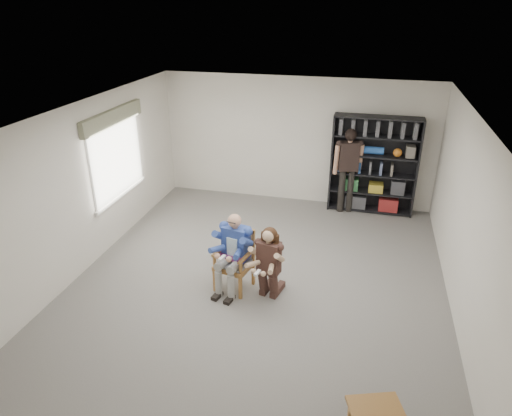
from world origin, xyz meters
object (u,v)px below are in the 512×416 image
(bookshelf, at_px, (373,165))
(standing_man, at_px, (347,172))
(armchair, at_px, (234,261))
(kneeling_woman, at_px, (268,264))
(seated_man, at_px, (234,252))

(bookshelf, distance_m, standing_man, 0.56)
(armchair, bearing_deg, bookshelf, 72.76)
(bookshelf, bearing_deg, armchair, -119.92)
(bookshelf, relative_size, standing_man, 1.14)
(kneeling_woman, bearing_deg, bookshelf, 80.94)
(kneeling_woman, relative_size, standing_man, 0.65)
(seated_man, distance_m, bookshelf, 4.12)
(kneeling_woman, xyz_separation_m, standing_man, (0.94, 3.51, 0.32))
(standing_man, bearing_deg, kneeling_woman, -120.67)
(armchair, bearing_deg, seated_man, -77.32)
(armchair, bearing_deg, kneeling_woman, 0.99)
(armchair, bearing_deg, standing_man, 78.51)
(armchair, relative_size, seated_man, 0.77)
(kneeling_woman, distance_m, bookshelf, 3.98)
(armchair, height_order, seated_man, seated_man)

